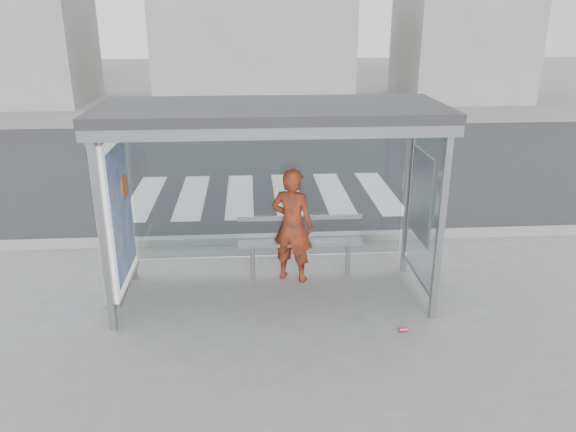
% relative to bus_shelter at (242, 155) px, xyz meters
% --- Properties ---
extents(ground, '(80.00, 80.00, 0.00)m').
position_rel_bus_shelter_xyz_m(ground, '(0.37, -0.06, -1.98)').
color(ground, slate).
rests_on(ground, ground).
extents(road, '(30.00, 10.00, 0.01)m').
position_rel_bus_shelter_xyz_m(road, '(0.37, 6.94, -1.98)').
color(road, '#28282A').
rests_on(road, ground).
extents(curb, '(30.00, 0.18, 0.12)m').
position_rel_bus_shelter_xyz_m(curb, '(0.37, 1.89, -1.92)').
color(curb, gray).
rests_on(curb, ground).
extents(crosswalk, '(5.55, 3.00, 0.00)m').
position_rel_bus_shelter_xyz_m(crosswalk, '(0.37, 4.44, -1.98)').
color(crosswalk, silver).
rests_on(crosswalk, ground).
extents(bus_shelter, '(4.25, 1.65, 2.62)m').
position_rel_bus_shelter_xyz_m(bus_shelter, '(0.00, 0.00, 0.00)').
color(bus_shelter, gray).
rests_on(bus_shelter, ground).
extents(building_left, '(6.00, 5.00, 6.00)m').
position_rel_bus_shelter_xyz_m(building_left, '(-9.63, 17.94, 1.02)').
color(building_left, gray).
rests_on(building_left, ground).
extents(building_center, '(8.00, 5.00, 5.00)m').
position_rel_bus_shelter_xyz_m(building_center, '(0.37, 17.94, 0.52)').
color(building_center, gray).
rests_on(building_center, ground).
extents(building_right, '(5.00, 5.00, 7.00)m').
position_rel_bus_shelter_xyz_m(building_right, '(9.37, 17.94, 1.52)').
color(building_right, gray).
rests_on(building_right, ground).
extents(person, '(0.72, 0.61, 1.67)m').
position_rel_bus_shelter_xyz_m(person, '(0.67, 0.47, -1.15)').
color(person, '#EB4416').
rests_on(person, ground).
extents(bench, '(1.80, 0.22, 0.93)m').
position_rel_bus_shelter_xyz_m(bench, '(0.80, 0.52, -1.43)').
color(bench, gray).
rests_on(bench, ground).
extents(soda_can, '(0.11, 0.06, 0.06)m').
position_rel_bus_shelter_xyz_m(soda_can, '(1.92, -1.07, -1.95)').
color(soda_can, '#D23D57').
rests_on(soda_can, ground).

